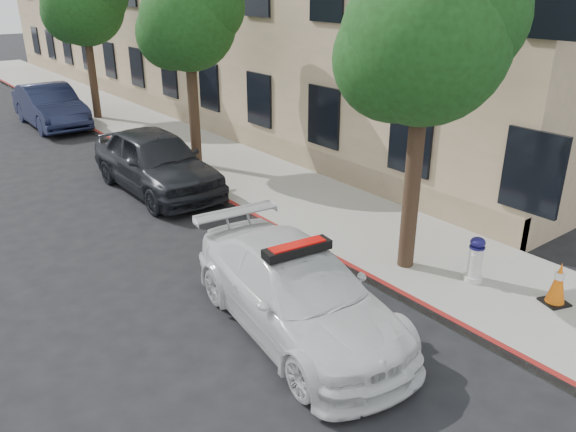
{
  "coord_description": "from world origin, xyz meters",
  "views": [
    {
      "loc": [
        -4.7,
        -8.14,
        5.12
      ],
      "look_at": [
        1.36,
        -0.34,
        1.0
      ],
      "focal_mm": 35.0,
      "sensor_mm": 36.0,
      "label": 1
    }
  ],
  "objects_px": {
    "police_car": "(297,291)",
    "traffic_cone": "(558,283)",
    "fire_hydrant": "(475,260)",
    "parked_car_mid": "(156,161)",
    "parked_car_far": "(50,106)"
  },
  "relations": [
    {
      "from": "police_car",
      "to": "traffic_cone",
      "type": "xyz_separation_m",
      "value": [
        3.73,
        -2.26,
        -0.15
      ]
    },
    {
      "from": "traffic_cone",
      "to": "police_car",
      "type": "bearing_deg",
      "value": 148.8
    },
    {
      "from": "parked_car_far",
      "to": "fire_hydrant",
      "type": "bearing_deg",
      "value": -82.25
    },
    {
      "from": "parked_car_mid",
      "to": "traffic_cone",
      "type": "distance_m",
      "value": 9.9
    },
    {
      "from": "police_car",
      "to": "parked_car_mid",
      "type": "relative_size",
      "value": 1.01
    },
    {
      "from": "parked_car_mid",
      "to": "fire_hydrant",
      "type": "height_order",
      "value": "parked_car_mid"
    },
    {
      "from": "parked_car_far",
      "to": "traffic_cone",
      "type": "bearing_deg",
      "value": -81.47
    },
    {
      "from": "police_car",
      "to": "parked_car_mid",
      "type": "xyz_separation_m",
      "value": [
        1.12,
        7.28,
        0.14
      ]
    },
    {
      "from": "traffic_cone",
      "to": "parked_car_mid",
      "type": "bearing_deg",
      "value": 105.3
    },
    {
      "from": "parked_car_mid",
      "to": "fire_hydrant",
      "type": "xyz_separation_m",
      "value": [
        2.19,
        -8.24,
        -0.25
      ]
    },
    {
      "from": "parked_car_mid",
      "to": "parked_car_far",
      "type": "distance_m",
      "value": 9.11
    },
    {
      "from": "parked_car_far",
      "to": "traffic_cone",
      "type": "relative_size",
      "value": 6.25
    },
    {
      "from": "fire_hydrant",
      "to": "police_car",
      "type": "bearing_deg",
      "value": 151.0
    },
    {
      "from": "police_car",
      "to": "fire_hydrant",
      "type": "distance_m",
      "value": 3.44
    },
    {
      "from": "police_car",
      "to": "traffic_cone",
      "type": "distance_m",
      "value": 4.36
    }
  ]
}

